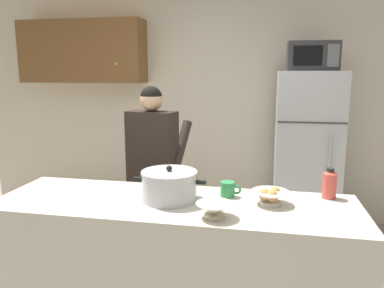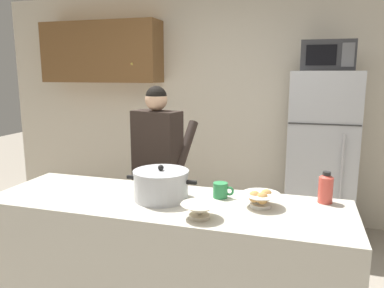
{
  "view_description": "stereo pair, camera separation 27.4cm",
  "coord_description": "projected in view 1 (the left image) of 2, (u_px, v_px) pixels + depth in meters",
  "views": [
    {
      "loc": [
        0.52,
        -2.09,
        1.68
      ],
      "look_at": [
        0.0,
        0.55,
        1.17
      ],
      "focal_mm": 35.06,
      "sensor_mm": 36.0,
      "label": 1
    },
    {
      "loc": [
        0.78,
        -2.03,
        1.68
      ],
      "look_at": [
        0.0,
        0.55,
        1.17
      ],
      "focal_mm": 35.06,
      "sensor_mm": 36.0,
      "label": 2
    }
  ],
  "objects": [
    {
      "name": "kitchen_island",
      "position": [
        175.0,
        271.0,
        2.35
      ],
      "size": [
        2.19,
        0.68,
        0.92
      ],
      "primitive_type": "cube",
      "color": "beige",
      "rests_on": "ground"
    },
    {
      "name": "cooking_pot",
      "position": [
        169.0,
        186.0,
        2.27
      ],
      "size": [
        0.45,
        0.34,
        0.22
      ],
      "color": "silver",
      "rests_on": "kitchen_island"
    },
    {
      "name": "coffee_mug",
      "position": [
        228.0,
        189.0,
        2.34
      ],
      "size": [
        0.13,
        0.09,
        0.1
      ],
      "color": "#2D8C4C",
      "rests_on": "kitchen_island"
    },
    {
      "name": "bottle_near_edge",
      "position": [
        329.0,
        183.0,
        2.3
      ],
      "size": [
        0.08,
        0.08,
        0.19
      ],
      "color": "#D84C3F",
      "rests_on": "kitchen_island"
    },
    {
      "name": "back_wall_unit",
      "position": [
        199.0,
        97.0,
        4.4
      ],
      "size": [
        6.0,
        0.48,
        2.6
      ],
      "color": "beige",
      "rests_on": "ground"
    },
    {
      "name": "microwave",
      "position": [
        312.0,
        56.0,
        3.67
      ],
      "size": [
        0.48,
        0.37,
        0.28
      ],
      "color": "#2D2D30",
      "rests_on": "refrigerator"
    },
    {
      "name": "bread_bowl",
      "position": [
        270.0,
        196.0,
        2.2
      ],
      "size": [
        0.22,
        0.22,
        0.1
      ],
      "color": "white",
      "rests_on": "kitchen_island"
    },
    {
      "name": "person_near_pot",
      "position": [
        153.0,
        159.0,
        3.13
      ],
      "size": [
        0.55,
        0.49,
        1.58
      ],
      "color": "black",
      "rests_on": "ground"
    },
    {
      "name": "empty_bowl",
      "position": [
        215.0,
        209.0,
        2.0
      ],
      "size": [
        0.2,
        0.2,
        0.08
      ],
      "color": "beige",
      "rests_on": "kitchen_island"
    },
    {
      "name": "refrigerator",
      "position": [
        306.0,
        155.0,
        3.88
      ],
      "size": [
        0.64,
        0.68,
        1.7
      ],
      "color": "#B7BABF",
      "rests_on": "ground"
    }
  ]
}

